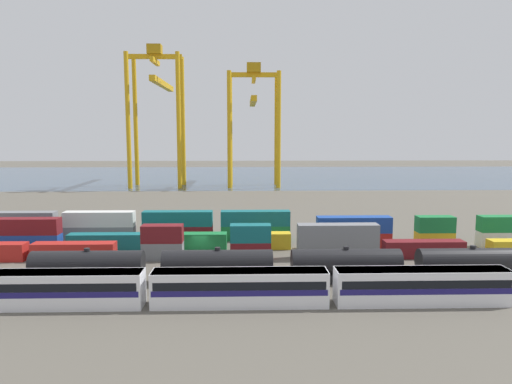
# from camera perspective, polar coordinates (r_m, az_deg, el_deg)

# --- Properties ---
(ground_plane) EXTENTS (420.00, 420.00, 0.00)m
(ground_plane) POSITION_cam_1_polar(r_m,az_deg,el_deg) (113.58, -5.05, -2.32)
(ground_plane) COLOR #5B564C
(harbour_water) EXTENTS (400.00, 110.00, 0.01)m
(harbour_water) POSITION_cam_1_polar(r_m,az_deg,el_deg) (207.39, -3.46, 1.99)
(harbour_water) COLOR #384C60
(harbour_water) RESTS_ON ground_plane
(passenger_train) EXTENTS (59.17, 3.14, 3.90)m
(passenger_train) POSITION_cam_1_polar(r_m,az_deg,el_deg) (51.79, -1.99, -11.43)
(passenger_train) COLOR silver
(passenger_train) RESTS_ON ground_plane
(freight_tank_row) EXTENTS (62.28, 3.09, 4.55)m
(freight_tank_row) POSITION_cam_1_polar(r_m,az_deg,el_deg) (59.47, 3.20, -8.94)
(freight_tank_row) COLOR #232326
(freight_tank_row) RESTS_ON ground_plane
(shipping_container_1) EXTENTS (12.10, 2.44, 2.60)m
(shipping_container_1) POSITION_cam_1_polar(r_m,az_deg,el_deg) (74.73, -21.33, -6.77)
(shipping_container_1) COLOR #AD211C
(shipping_container_1) RESTS_ON ground_plane
(shipping_container_2) EXTENTS (6.04, 2.44, 2.60)m
(shipping_container_2) POSITION_cam_1_polar(r_m,az_deg,el_deg) (71.39, -11.32, -7.05)
(shipping_container_2) COLOR slate
(shipping_container_2) RESTS_ON ground_plane
(shipping_container_3) EXTENTS (6.04, 2.44, 2.60)m
(shipping_container_3) POSITION_cam_1_polar(r_m,az_deg,el_deg) (70.81, -11.37, -5.01)
(shipping_container_3) COLOR maroon
(shipping_container_3) RESTS_ON shipping_container_2
(shipping_container_4) EXTENTS (6.04, 2.44, 2.60)m
(shipping_container_4) POSITION_cam_1_polar(r_m,az_deg,el_deg) (70.37, -0.66, -7.12)
(shipping_container_4) COLOR maroon
(shipping_container_4) RESTS_ON ground_plane
(shipping_container_5) EXTENTS (6.04, 2.44, 2.60)m
(shipping_container_5) POSITION_cam_1_polar(r_m,az_deg,el_deg) (69.77, -0.67, -5.05)
(shipping_container_5) COLOR #146066
(shipping_container_5) RESTS_ON shipping_container_4
(shipping_container_6) EXTENTS (12.10, 2.44, 2.60)m
(shipping_container_6) POSITION_cam_1_polar(r_m,az_deg,el_deg) (71.76, 9.93, -6.94)
(shipping_container_6) COLOR slate
(shipping_container_6) RESTS_ON ground_plane
(shipping_container_7) EXTENTS (12.10, 2.44, 2.60)m
(shipping_container_7) POSITION_cam_1_polar(r_m,az_deg,el_deg) (71.18, 9.98, -4.91)
(shipping_container_7) COLOR slate
(shipping_container_7) RESTS_ON shipping_container_6
(shipping_container_8) EXTENTS (12.10, 2.44, 2.60)m
(shipping_container_8) POSITION_cam_1_polar(r_m,az_deg,el_deg) (75.44, 19.79, -6.57)
(shipping_container_8) COLOR maroon
(shipping_container_8) RESTS_ON ground_plane
(shipping_container_9) EXTENTS (6.04, 2.44, 2.60)m
(shipping_container_9) POSITION_cam_1_polar(r_m,az_deg,el_deg) (81.09, 28.50, -6.08)
(shipping_container_9) COLOR gold
(shipping_container_9) RESTS_ON ground_plane
(shipping_container_10) EXTENTS (12.10, 2.44, 2.60)m
(shipping_container_10) POSITION_cam_1_polar(r_m,az_deg,el_deg) (84.31, -26.66, -5.49)
(shipping_container_10) COLOR #1C4299
(shipping_container_10) RESTS_ON ground_plane
(shipping_container_11) EXTENTS (12.10, 2.44, 2.60)m
(shipping_container_11) POSITION_cam_1_polar(r_m,az_deg,el_deg) (83.81, -26.75, -3.76)
(shipping_container_11) COLOR maroon
(shipping_container_11) RESTS_ON shipping_container_10
(shipping_container_12) EXTENTS (12.10, 2.44, 2.60)m
(shipping_container_12) POSITION_cam_1_polar(r_m,az_deg,el_deg) (79.56, -17.83, -5.79)
(shipping_container_12) COLOR #146066
(shipping_container_12) RESTS_ON ground_plane
(shipping_container_13) EXTENTS (12.10, 2.44, 2.60)m
(shipping_container_13) POSITION_cam_1_polar(r_m,az_deg,el_deg) (76.90, -8.13, -5.96)
(shipping_container_13) COLOR #197538
(shipping_container_13) RESTS_ON ground_plane
(shipping_container_14) EXTENTS (6.04, 2.44, 2.60)m
(shipping_container_14) POSITION_cam_1_polar(r_m,az_deg,el_deg) (76.52, 1.95, -5.95)
(shipping_container_14) COLOR gold
(shipping_container_14) RESTS_ON ground_plane
(shipping_container_15) EXTENTS (12.10, 2.44, 2.60)m
(shipping_container_15) POSITION_cam_1_polar(r_m,az_deg,el_deg) (78.48, 11.83, -5.77)
(shipping_container_15) COLOR #AD211C
(shipping_container_15) RESTS_ON ground_plane
(shipping_container_16) EXTENTS (12.10, 2.44, 2.60)m
(shipping_container_16) POSITION_cam_1_polar(r_m,az_deg,el_deg) (77.95, 11.88, -3.91)
(shipping_container_16) COLOR #1C4299
(shipping_container_16) RESTS_ON shipping_container_15
(shipping_container_17) EXTENTS (6.04, 2.44, 2.60)m
(shipping_container_17) POSITION_cam_1_polar(r_m,az_deg,el_deg) (82.60, 20.96, -5.45)
(shipping_container_17) COLOR gold
(shipping_container_17) RESTS_ON ground_plane
(shipping_container_18) EXTENTS (6.04, 2.44, 2.60)m
(shipping_container_18) POSITION_cam_1_polar(r_m,az_deg,el_deg) (82.09, 21.04, -3.68)
(shipping_container_18) COLOR #197538
(shipping_container_18) RESTS_ON shipping_container_17
(shipping_container_21) EXTENTS (12.10, 2.44, 2.60)m
(shipping_container_21) POSITION_cam_1_polar(r_m,az_deg,el_deg) (91.09, -26.76, -4.60)
(shipping_container_21) COLOR #197538
(shipping_container_21) RESTS_ON ground_plane
(shipping_container_22) EXTENTS (12.10, 2.44, 2.60)m
(shipping_container_22) POSITION_cam_1_polar(r_m,az_deg,el_deg) (90.63, -26.85, -2.99)
(shipping_container_22) COLOR slate
(shipping_container_22) RESTS_ON shipping_container_21
(shipping_container_23) EXTENTS (12.10, 2.44, 2.60)m
(shipping_container_23) POSITION_cam_1_polar(r_m,az_deg,el_deg) (86.19, -18.53, -4.83)
(shipping_container_23) COLOR slate
(shipping_container_23) RESTS_ON ground_plane
(shipping_container_24) EXTENTS (12.10, 2.44, 2.60)m
(shipping_container_24) POSITION_cam_1_polar(r_m,az_deg,el_deg) (85.70, -18.60, -3.13)
(shipping_container_24) COLOR silver
(shipping_container_24) RESTS_ON shipping_container_23
(shipping_container_25) EXTENTS (12.10, 2.44, 2.60)m
(shipping_container_25) POSITION_cam_1_polar(r_m,az_deg,el_deg) (83.24, -9.50, -4.97)
(shipping_container_25) COLOR maroon
(shipping_container_25) RESTS_ON ground_plane
(shipping_container_26) EXTENTS (12.10, 2.44, 2.60)m
(shipping_container_26) POSITION_cam_1_polar(r_m,az_deg,el_deg) (82.74, -9.54, -3.21)
(shipping_container_26) COLOR #146066
(shipping_container_26) RESTS_ON shipping_container_25
(shipping_container_27) EXTENTS (12.10, 2.44, 2.60)m
(shipping_container_27) POSITION_cam_1_polar(r_m,az_deg,el_deg) (82.46, -0.07, -4.99)
(shipping_container_27) COLOR #197538
(shipping_container_27) RESTS_ON ground_plane
(shipping_container_28) EXTENTS (12.10, 2.44, 2.60)m
(shipping_container_28) POSITION_cam_1_polar(r_m,az_deg,el_deg) (81.96, -0.07, -3.21)
(shipping_container_28) COLOR #146066
(shipping_container_28) RESTS_ON shipping_container_27
(gantry_crane_west) EXTENTS (18.60, 41.47, 48.85)m
(gantry_crane_west) POSITION_cam_1_polar(r_m,az_deg,el_deg) (171.59, -11.93, 10.86)
(gantry_crane_west) COLOR gold
(gantry_crane_west) RESTS_ON ground_plane
(gantry_crane_central) EXTENTS (18.37, 33.88, 42.85)m
(gantry_crane_central) POSITION_cam_1_polar(r_m,az_deg,el_deg) (167.77, -0.30, 9.69)
(gantry_crane_central) COLOR gold
(gantry_crane_central) RESTS_ON ground_plane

